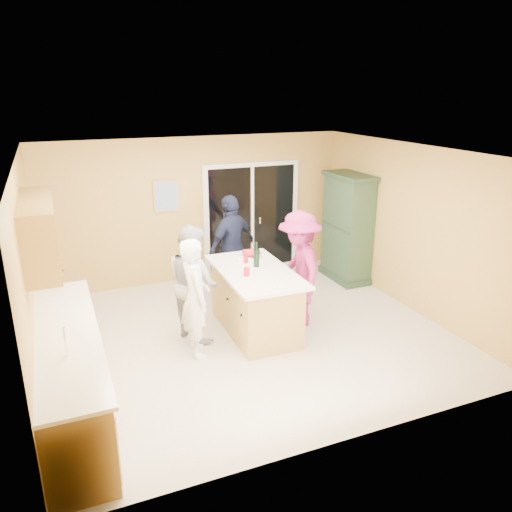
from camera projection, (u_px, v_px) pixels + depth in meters
name	position (u px, v px, depth m)	size (l,w,h in m)	color
floor	(249.00, 334.00, 7.23)	(5.50, 5.50, 0.00)	beige
ceiling	(248.00, 153.00, 6.40)	(5.50, 5.00, 0.10)	silver
wall_back	(197.00, 210.00, 9.00)	(5.50, 0.10, 2.60)	#E9C360
wall_front	(349.00, 326.00, 4.63)	(5.50, 0.10, 2.60)	#E9C360
wall_left	(30.00, 277.00, 5.81)	(0.10, 5.00, 2.60)	#E9C360
wall_right	(411.00, 228.00, 7.81)	(0.10, 5.00, 2.60)	#E9C360
left_cabinet_run	(71.00, 380.00, 5.27)	(0.65, 3.05, 1.24)	tan
upper_cabinets	(39.00, 232.00, 5.52)	(0.35, 1.60, 0.75)	tan
sliding_door	(252.00, 218.00, 9.43)	(1.90, 0.07, 2.10)	silver
framed_picture	(167.00, 196.00, 8.68)	(0.46, 0.04, 0.56)	tan
kitchen_island	(255.00, 302.00, 7.22)	(1.00, 1.81, 0.94)	tan
green_hutch	(347.00, 229.00, 9.06)	(0.56, 1.07, 1.96)	#233926
woman_white	(195.00, 298.00, 6.48)	(0.59, 0.39, 1.61)	white
woman_grey	(193.00, 282.00, 6.95)	(0.80, 0.62, 1.65)	#A7A7A9
woman_navy	(232.00, 246.00, 8.34)	(1.02, 0.43, 1.75)	#191A37
woman_magenta	(299.00, 269.00, 7.31)	(1.12, 0.64, 1.73)	#972168
serving_bowl	(251.00, 254.00, 7.63)	(0.29, 0.29, 0.07)	#AE131E
tulip_vase	(58.00, 272.00, 6.43)	(0.20, 0.14, 0.39)	maroon
tumbler_near	(247.00, 272.00, 6.83)	(0.08, 0.08, 0.12)	#AE131E
tumbler_far	(246.00, 260.00, 7.33)	(0.07, 0.07, 0.10)	#AE131E
wine_bottle	(256.00, 257.00, 7.15)	(0.08, 0.08, 0.36)	black
white_plate	(245.00, 259.00, 7.47)	(0.24, 0.24, 0.02)	white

